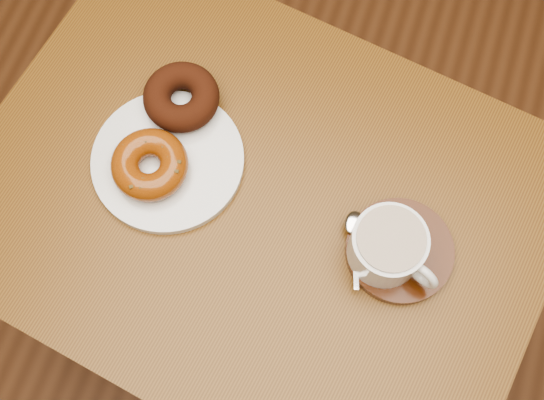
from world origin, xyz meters
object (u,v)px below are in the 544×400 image
(cafe_table, at_px, (259,226))
(donut_plate, at_px, (168,160))
(coffee_cup, at_px, (388,247))
(saucer, at_px, (399,251))

(cafe_table, height_order, donut_plate, donut_plate)
(cafe_table, bearing_deg, donut_plate, -176.66)
(cafe_table, relative_size, coffee_cup, 7.22)
(saucer, distance_m, coffee_cup, 0.05)
(donut_plate, xyz_separation_m, coffee_cup, (0.31, -0.04, 0.04))
(cafe_table, xyz_separation_m, coffee_cup, (0.18, -0.02, 0.16))
(cafe_table, xyz_separation_m, donut_plate, (-0.13, 0.01, 0.12))
(donut_plate, distance_m, saucer, 0.32)
(cafe_table, bearing_deg, saucer, 6.70)
(saucer, bearing_deg, coffee_cup, -146.54)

